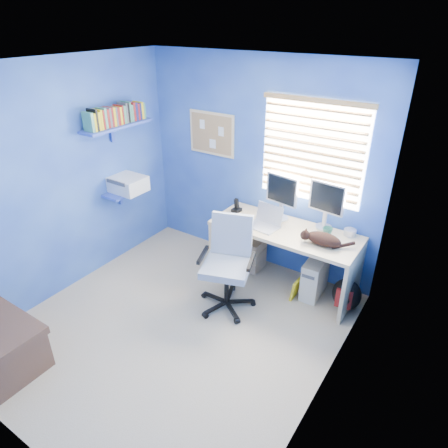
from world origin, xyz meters
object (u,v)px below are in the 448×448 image
Objects in this scene: desk at (283,257)px; tower_pc at (315,277)px; cat at (324,239)px; office_chair at (228,275)px; laptop at (263,218)px.

desk reaches higher than tower_pc.
office_chair is (-0.80, -0.56, -0.43)m from cat.
cat is at bearing -60.26° from tower_pc.
tower_pc is at bearing 43.85° from office_chair.
desk is 4.99× the size of laptop.
cat is 0.80× the size of tower_pc.
office_chair reaches higher than desk.
desk is 4.55× the size of cat.
laptop is 0.89m from tower_pc.
cat reaches higher than tower_pc.
desk is at bearing -176.46° from tower_pc.
office_chair is at bearing -139.00° from tower_pc.
laptop reaches higher than desk.
cat is at bearing -10.65° from desk.
tower_pc is 1.01m from office_chair.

